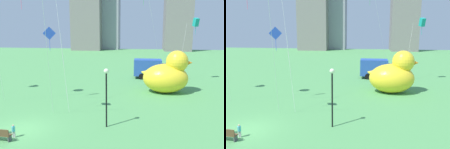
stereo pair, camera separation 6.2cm
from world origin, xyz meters
The scene contains 8 objects.
ground_plane centered at (0.00, 0.00, 0.00)m, with size 140.00×140.00×0.00m, color #509854.
person_child centered at (0.12, -1.19, 0.52)m, with size 0.23×0.23×0.95m.
giant_inflatable_duck centered at (11.84, 12.28, 2.12)m, with size 6.02×3.86×4.99m.
lamppost centered at (6.27, 1.46, 3.17)m, with size 0.37×0.37×4.59m.
box_truck centered at (10.33, 20.29, 1.44)m, with size 5.63×2.42×2.85m.
city_skyline centered at (3.33, 67.79, 16.43)m, with size 39.14×11.99×39.68m.
kite_teal centered at (15.98, 18.69, 8.23)m, with size 2.62×2.99×8.90m.
kite_blue centered at (-0.14, 7.01, 6.78)m, with size 2.10×2.61×7.65m.
Camera 2 is at (9.00, -15.83, 7.58)m, focal length 38.50 mm.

